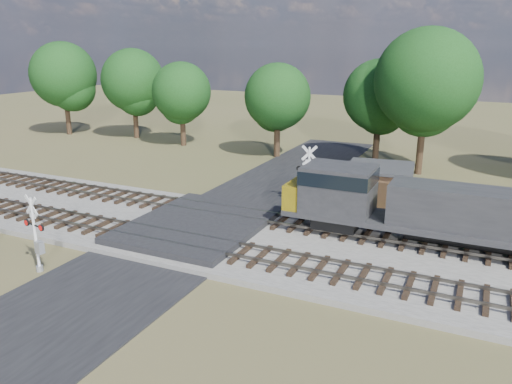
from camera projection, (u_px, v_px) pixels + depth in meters
The scene contains 10 objects.
ground at pixel (194, 234), 27.95m from camera, with size 160.00×160.00×0.00m, color #4C4E2A.
ballast_bed at pixel (375, 260), 24.28m from camera, with size 140.00×10.00×0.30m, color gray.
road at pixel (194, 234), 27.94m from camera, with size 7.00×60.00×0.08m, color black.
crossing_panel at pixel (199, 226), 28.30m from camera, with size 7.00×9.00×0.62m, color #262628.
track_near at pixel (226, 250), 24.83m from camera, with size 140.00×2.60×0.33m.
track_far at pixel (267, 219), 29.17m from camera, with size 140.00×2.60×0.33m.
crossing_signal_near at pixel (37, 241), 22.94m from camera, with size 1.49×0.39×3.72m.
crossing_signal_far at pixel (307, 181), 32.39m from camera, with size 1.62×0.45×4.06m.
equipment_shed at pixel (379, 186), 32.20m from camera, with size 4.52×4.52×2.78m.
treeline at pixel (426, 89), 40.33m from camera, with size 82.23×11.55×11.60m.
Camera 1 is at (14.23, -22.17, 10.24)m, focal length 35.00 mm.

